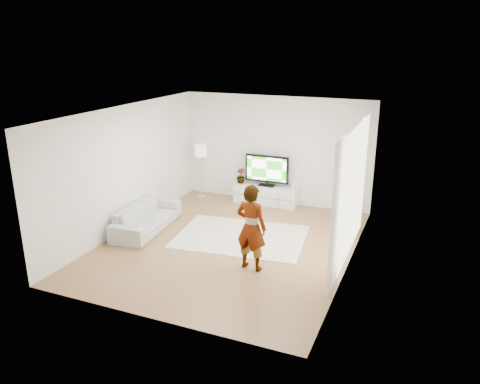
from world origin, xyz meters
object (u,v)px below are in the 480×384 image
at_px(television, 267,169).
at_px(player, 251,227).
at_px(rug, 241,237).
at_px(sofa, 147,217).
at_px(floor_lamp, 201,153).
at_px(media_console, 266,195).

height_order(television, player, player).
distance_m(rug, sofa, 2.20).
distance_m(player, sofa, 3.06).
height_order(television, sofa, television).
bearing_deg(player, rug, -52.94).
relative_size(player, sofa, 0.81).
relative_size(television, sofa, 0.57).
bearing_deg(floor_lamp, television, 6.35).
relative_size(media_console, floor_lamp, 1.16).
bearing_deg(sofa, television, -40.10).
bearing_deg(sofa, rug, -84.12).
height_order(rug, floor_lamp, floor_lamp).
distance_m(television, player, 3.77).
height_order(television, floor_lamp, floor_lamp).
bearing_deg(rug, floor_lamp, 134.06).
distance_m(media_console, television, 0.68).
bearing_deg(rug, media_console, 96.05).
xyz_separation_m(player, sofa, (-2.89, 0.86, -0.54)).
bearing_deg(rug, player, -60.09).
distance_m(rug, player, 1.72).
bearing_deg(media_console, player, -74.60).
bearing_deg(sofa, media_console, -40.37).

